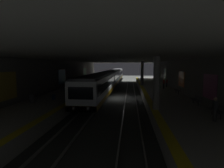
% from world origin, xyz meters
% --- Properties ---
extents(ground_plane, '(120.00, 120.00, 0.00)m').
position_xyz_m(ground_plane, '(0.00, 0.00, 0.00)').
color(ground_plane, '#383A38').
extents(track_left, '(60.00, 1.53, 0.16)m').
position_xyz_m(track_left, '(0.00, -2.20, 0.08)').
color(track_left, gray).
rests_on(track_left, ground).
extents(track_right, '(60.00, 1.53, 0.16)m').
position_xyz_m(track_right, '(0.00, 2.20, 0.08)').
color(track_right, gray).
rests_on(track_right, ground).
extents(platform_left, '(60.00, 5.30, 1.06)m').
position_xyz_m(platform_left, '(0.00, -6.55, 0.53)').
color(platform_left, '#A8A59E').
rests_on(platform_left, ground).
extents(platform_right, '(60.00, 5.30, 1.06)m').
position_xyz_m(platform_right, '(0.00, 6.55, 0.53)').
color(platform_right, '#A8A59E').
rests_on(platform_right, ground).
extents(wall_left, '(60.00, 0.56, 5.60)m').
position_xyz_m(wall_left, '(0.07, -9.45, 2.80)').
color(wall_left, slate).
rests_on(wall_left, ground).
extents(wall_right, '(60.00, 0.56, 5.60)m').
position_xyz_m(wall_right, '(0.02, 9.45, 2.80)').
color(wall_right, slate).
rests_on(wall_right, ground).
extents(ceiling_slab, '(60.00, 19.40, 0.40)m').
position_xyz_m(ceiling_slab, '(0.00, 0.00, 5.80)').
color(ceiling_slab, '#ADAAA3').
rests_on(ceiling_slab, wall_left).
extents(pillar_near, '(0.56, 0.56, 4.55)m').
position_xyz_m(pillar_near, '(-10.83, -4.35, 3.33)').
color(pillar_near, gray).
rests_on(pillar_near, platform_left).
extents(pillar_far, '(0.56, 0.56, 4.55)m').
position_xyz_m(pillar_far, '(8.20, -4.35, 3.33)').
color(pillar_far, gray).
rests_on(pillar_far, platform_left).
extents(metro_train, '(54.57, 2.83, 3.49)m').
position_xyz_m(metro_train, '(16.05, 2.20, 2.02)').
color(metro_train, silver).
rests_on(metro_train, track_right).
extents(bench_left_near, '(1.70, 0.47, 0.86)m').
position_xyz_m(bench_left_near, '(-12.81, -8.53, 1.57)').
color(bench_left_near, '#262628').
rests_on(bench_left_near, platform_left).
extents(bench_left_mid, '(1.70, 0.47, 0.86)m').
position_xyz_m(bench_left_mid, '(-8.50, -8.53, 1.57)').
color(bench_left_mid, '#262628').
rests_on(bench_left_mid, platform_left).
extents(bench_left_far, '(1.70, 0.47, 0.86)m').
position_xyz_m(bench_left_far, '(-1.47, -8.53, 1.57)').
color(bench_left_far, '#262628').
rests_on(bench_left_far, platform_left).
extents(bench_right_near, '(1.70, 0.47, 0.86)m').
position_xyz_m(bench_right_near, '(3.94, 8.53, 1.57)').
color(bench_right_near, '#262628').
rests_on(bench_right_near, platform_right).
extents(bench_right_mid, '(1.70, 0.47, 0.86)m').
position_xyz_m(bench_right_mid, '(14.40, 8.53, 1.57)').
color(bench_right_mid, '#262628').
rests_on(bench_right_mid, platform_right).
extents(person_waiting_near, '(0.60, 0.22, 1.54)m').
position_xyz_m(person_waiting_near, '(5.93, -8.48, 1.87)').
color(person_waiting_near, '#2B2B2B').
rests_on(person_waiting_near, platform_left).
extents(person_walking_mid, '(0.60, 0.23, 1.65)m').
position_xyz_m(person_walking_mid, '(-13.98, -7.81, 1.95)').
color(person_walking_mid, '#3E3E3E').
rests_on(person_walking_mid, platform_left).
extents(person_standing_far, '(0.60, 0.22, 1.61)m').
position_xyz_m(person_standing_far, '(3.88, -7.61, 1.92)').
color(person_standing_far, '#252525').
rests_on(person_standing_far, platform_left).
extents(person_boarding, '(0.60, 0.22, 1.53)m').
position_xyz_m(person_boarding, '(-3.80, -5.70, 1.87)').
color(person_boarding, black).
rests_on(person_boarding, platform_left).
extents(suitcase_rolling, '(0.38, 0.27, 0.87)m').
position_xyz_m(suitcase_rolling, '(-7.27, 6.38, 1.34)').
color(suitcase_rolling, navy).
rests_on(suitcase_rolling, platform_right).
extents(trash_bin, '(0.44, 0.44, 0.85)m').
position_xyz_m(trash_bin, '(-9.28, 7.80, 1.48)').
color(trash_bin, '#595B5E').
rests_on(trash_bin, platform_right).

